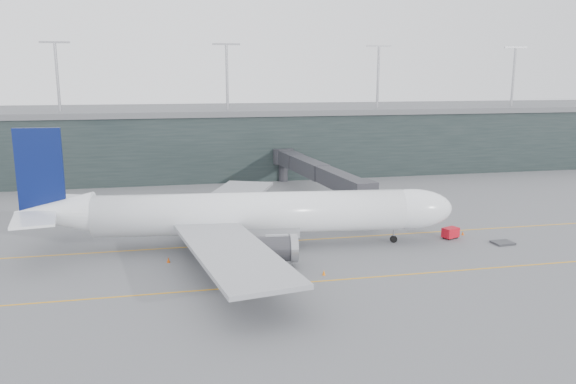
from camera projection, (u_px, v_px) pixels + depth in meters
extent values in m
plane|color=#525156|center=(230.00, 236.00, 80.25)|extent=(320.00, 320.00, 0.00)
cube|color=orange|center=(233.00, 244.00, 76.42)|extent=(160.00, 0.25, 0.02)
cube|color=orange|center=(250.00, 287.00, 61.10)|extent=(160.00, 0.25, 0.02)
cube|color=orange|center=(246.00, 204.00, 100.42)|extent=(0.25, 60.00, 0.02)
cube|color=black|center=(203.00, 142.00, 134.37)|extent=(240.00, 35.00, 14.00)
cube|color=#585A5D|center=(202.00, 110.00, 132.82)|extent=(240.00, 36.00, 1.20)
cylinder|color=#9E9EA3|center=(57.00, 78.00, 115.64)|extent=(0.60, 0.60, 14.00)
cylinder|color=#9E9EA3|center=(227.00, 78.00, 122.76)|extent=(0.60, 0.60, 14.00)
cylinder|color=#9E9EA3|center=(378.00, 78.00, 129.87)|extent=(0.60, 0.60, 14.00)
cylinder|color=#9E9EA3|center=(513.00, 78.00, 136.98)|extent=(0.60, 0.60, 14.00)
cylinder|color=white|center=(252.00, 213.00, 74.39)|extent=(41.09, 9.88, 5.49)
ellipsoid|color=white|center=(411.00, 209.00, 76.51)|extent=(12.06, 6.71, 5.49)
cone|color=white|center=(54.00, 213.00, 71.79)|extent=(10.25, 6.30, 5.27)
cube|color=#93959C|center=(245.00, 228.00, 74.73)|extent=(14.56, 5.94, 1.77)
cube|color=black|center=(435.00, 202.00, 76.66)|extent=(2.23, 2.85, 0.71)
cube|color=#93959C|center=(232.00, 251.00, 60.94)|extent=(12.21, 26.66, 0.49)
cylinder|color=#37373C|center=(269.00, 249.00, 66.85)|extent=(6.50, 3.75, 3.10)
cube|color=#93959C|center=(231.00, 198.00, 87.68)|extent=(17.09, 26.78, 0.49)
cylinder|color=#37373C|center=(262.00, 215.00, 83.24)|extent=(6.50, 3.75, 3.10)
cube|color=#09144C|center=(40.00, 170.00, 70.52)|extent=(5.77, 1.07, 10.63)
cube|color=white|center=(34.00, 219.00, 66.87)|extent=(6.03, 8.62, 0.31)
cube|color=white|center=(58.00, 201.00, 76.36)|extent=(7.43, 9.19, 0.31)
cylinder|color=black|center=(394.00, 239.00, 77.15)|extent=(1.01, 0.46, 0.97)
cylinder|color=#9E9EA3|center=(394.00, 234.00, 77.02)|extent=(0.27, 0.27, 2.30)
cylinder|color=black|center=(225.00, 253.00, 70.74)|extent=(1.19, 0.57, 1.15)
cylinder|color=black|center=(226.00, 235.00, 79.02)|extent=(1.19, 0.57, 1.15)
cube|color=#2C2C31|center=(362.00, 191.00, 84.49)|extent=(3.92, 4.31, 3.07)
cube|color=#2C2C31|center=(338.00, 180.00, 92.96)|extent=(4.27, 14.49, 2.74)
cube|color=#2C2C31|center=(309.00, 167.00, 106.24)|extent=(4.55, 14.52, 2.85)
cube|color=#2C2C31|center=(285.00, 157.00, 119.51)|extent=(4.82, 14.55, 2.96)
cylinder|color=#9E9EA3|center=(336.00, 200.00, 94.37)|extent=(0.55, 0.55, 4.17)
cube|color=#37373C|center=(336.00, 209.00, 94.72)|extent=(2.36, 1.87, 0.77)
cylinder|color=#2C2C31|center=(302.00, 155.00, 122.03)|extent=(4.39, 4.39, 3.29)
cylinder|color=#2C2C31|center=(302.00, 171.00, 122.75)|extent=(1.98, 1.98, 3.95)
cube|color=red|center=(450.00, 232.00, 79.05)|extent=(2.64, 2.19, 1.34)
cylinder|color=black|center=(449.00, 239.00, 78.32)|extent=(0.44, 0.30, 0.41)
cylinder|color=black|center=(457.00, 237.00, 79.23)|extent=(0.44, 0.30, 0.41)
cylinder|color=black|center=(443.00, 237.00, 79.15)|extent=(0.44, 0.30, 0.41)
cylinder|color=black|center=(451.00, 235.00, 80.06)|extent=(0.44, 0.30, 0.41)
cube|color=#313135|center=(503.00, 243.00, 76.62)|extent=(2.89, 2.40, 0.27)
cube|color=#37373C|center=(191.00, 219.00, 89.05)|extent=(2.30, 1.86, 0.23)
cube|color=#AEB5BB|center=(191.00, 213.00, 88.84)|extent=(1.85, 1.74, 1.70)
cube|color=navy|center=(191.00, 208.00, 88.66)|extent=(1.90, 1.79, 0.09)
cube|color=#37373C|center=(203.00, 217.00, 90.67)|extent=(2.74, 2.49, 0.22)
cube|color=#9DA1A8|center=(202.00, 211.00, 90.46)|extent=(2.28, 2.22, 1.68)
cube|color=navy|center=(202.00, 205.00, 90.28)|extent=(2.35, 2.29, 0.09)
cube|color=#37373C|center=(230.00, 216.00, 91.03)|extent=(2.45, 2.21, 0.20)
cube|color=#A4A8AF|center=(230.00, 211.00, 90.84)|extent=(2.04, 1.98, 1.51)
cube|color=navy|center=(230.00, 206.00, 90.68)|extent=(2.10, 2.04, 0.08)
cone|color=#E0590C|center=(463.00, 233.00, 80.78)|extent=(0.39, 0.39, 0.62)
cone|color=orange|center=(324.00, 273.00, 64.57)|extent=(0.39, 0.39, 0.63)
cone|color=orange|center=(279.00, 213.00, 92.37)|extent=(0.42, 0.42, 0.67)
cone|color=#D04D0B|center=(168.00, 260.00, 68.94)|extent=(0.43, 0.43, 0.68)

